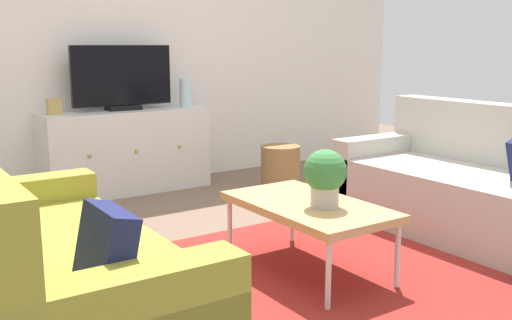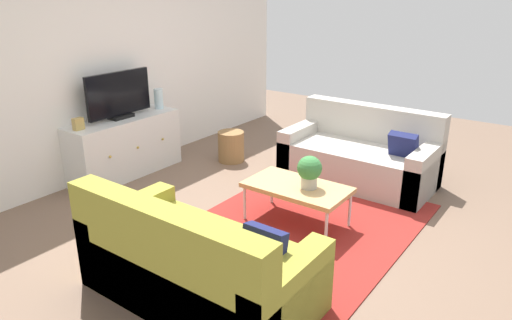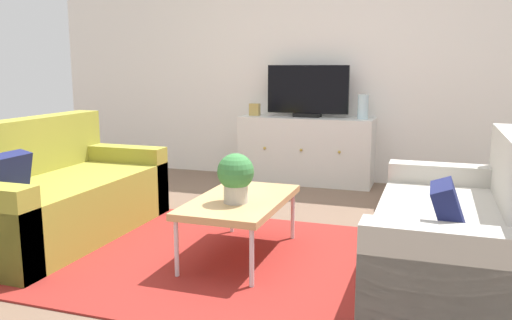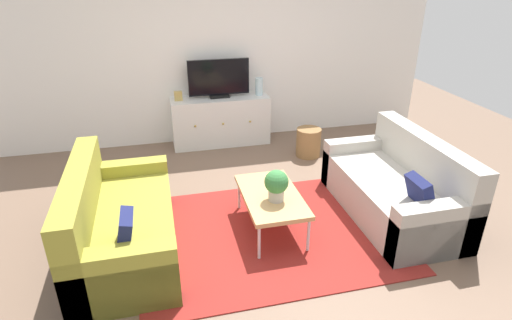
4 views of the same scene
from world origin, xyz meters
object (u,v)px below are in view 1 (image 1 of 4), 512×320
glass_vase (186,92)px  mantel_clock (54,106)px  wicker_basket (280,168)px  potted_plant (325,175)px  couch_right_side (472,190)px  tv_console (126,151)px  flat_screen_tv (122,78)px  coffee_table (308,208)px  couch_left_side (32,285)px

glass_vase → mantel_clock: 1.17m
glass_vase → wicker_basket: 1.10m
glass_vase → wicker_basket: glass_vase is taller
potted_plant → wicker_basket: (0.97, 1.72, -0.38)m
couch_right_side → mantel_clock: 3.20m
tv_console → flat_screen_tv: size_ratio=1.62×
potted_plant → coffee_table: bearing=97.2°
flat_screen_tv → coffee_table: bearing=-87.1°
potted_plant → tv_console: potted_plant is taller
couch_left_side → couch_right_side: same height
wicker_basket → potted_plant: bearing=-119.5°
mantel_clock → coffee_table: bearing=-73.2°
couch_right_side → tv_console: (-1.51, 2.37, 0.07)m
coffee_table → tv_console: bearing=93.0°
coffee_table → potted_plant: potted_plant is taller
coffee_table → potted_plant: size_ratio=3.12×
potted_plant → tv_console: bearing=93.2°
potted_plant → tv_console: (-0.14, 2.45, -0.22)m
flat_screen_tv → glass_vase: size_ratio=3.46×
couch_left_side → flat_screen_tv: size_ratio=1.96×
potted_plant → flat_screen_tv: (-0.14, 2.47, 0.40)m
couch_left_side → mantel_clock: 2.54m
couch_left_side → tv_console: (1.36, 2.37, 0.07)m
wicker_basket → tv_console: bearing=146.5°
glass_vase → couch_right_side: bearing=-68.7°
couch_right_side → flat_screen_tv: flat_screen_tv is taller
couch_left_side → glass_vase: size_ratio=6.79×
tv_console → couch_right_side: bearing=-57.5°
mantel_clock → wicker_basket: bearing=-23.4°
tv_console → mantel_clock: bearing=180.0°
coffee_table → tv_console: 2.34m
tv_console → coffee_table: bearing=-87.0°
tv_console → glass_vase: size_ratio=5.62×
couch_left_side → couch_right_side: size_ratio=1.00×
flat_screen_tv → glass_vase: (0.58, -0.02, -0.14)m
couch_right_side → potted_plant: 1.41m
flat_screen_tv → wicker_basket: 1.55m
coffee_table → wicker_basket: coffee_table is taller
potted_plant → wicker_basket: size_ratio=0.79×
potted_plant → mantel_clock: size_ratio=2.39×
potted_plant → wicker_basket: 2.01m
potted_plant → mantel_clock: (-0.72, 2.45, 0.20)m
mantel_clock → couch_right_side: bearing=-48.6°
potted_plant → mantel_clock: 2.56m
tv_console → glass_vase: 0.75m
wicker_basket → glass_vase: bearing=125.6°
flat_screen_tv → glass_vase: 0.60m
couch_right_side → glass_vase: 2.61m
flat_screen_tv → glass_vase: bearing=-2.0°
couch_left_side → flat_screen_tv: (1.36, 2.39, 0.69)m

